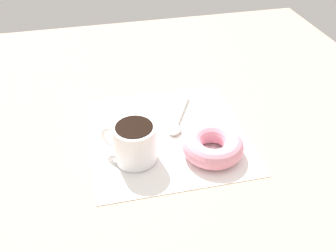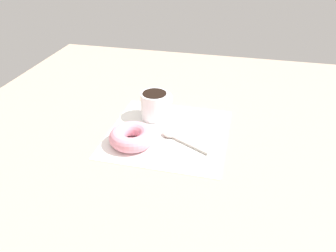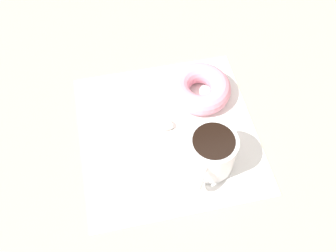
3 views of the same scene
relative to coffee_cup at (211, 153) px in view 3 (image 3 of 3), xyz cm
name	(u,v)px [view 3 (image 3 of 3)]	position (x,y,z in cm)	size (l,w,h in cm)	color
ground_plane	(178,148)	(4.60, 4.28, -5.09)	(120.00, 120.00, 2.00)	tan
napkin	(168,132)	(7.49, 5.40, -3.94)	(30.60, 30.60, 0.30)	white
coffee_cup	(211,153)	(0.00, 0.00, 0.00)	(9.79, 8.05, 7.31)	white
donut	(200,89)	(14.21, -2.13, -1.88)	(11.39, 11.39, 3.81)	pink
spoon	(153,121)	(10.01, 7.65, -3.39)	(8.03, 13.36, 0.90)	#B7B2A8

